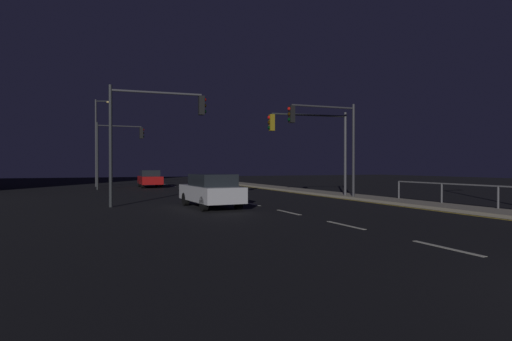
% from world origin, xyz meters
% --- Properties ---
extents(ground_plane, '(112.00, 112.00, 0.00)m').
position_xyz_m(ground_plane, '(0.00, 17.50, 0.00)').
color(ground_plane, black).
rests_on(ground_plane, ground).
extents(sidewalk_right, '(2.03, 77.00, 0.14)m').
position_xyz_m(sidewalk_right, '(7.39, 17.50, 0.07)').
color(sidewalk_right, '#9E937F').
rests_on(sidewalk_right, ground).
extents(lane_markings_center, '(0.14, 50.00, 0.01)m').
position_xyz_m(lane_markings_center, '(0.00, 21.00, 0.01)').
color(lane_markings_center, silver).
rests_on(lane_markings_center, ground).
extents(lane_edge_line, '(0.14, 53.00, 0.01)m').
position_xyz_m(lane_edge_line, '(6.13, 22.50, 0.01)').
color(lane_edge_line, gold).
rests_on(lane_edge_line, ground).
extents(car, '(2.03, 4.48, 1.57)m').
position_xyz_m(car, '(-2.42, 16.14, 0.82)').
color(car, silver).
rests_on(car, ground).
extents(car_oncoming, '(1.93, 4.44, 1.57)m').
position_xyz_m(car_oncoming, '(-2.36, 35.96, 0.82)').
color(car_oncoming, '#B71414').
rests_on(car_oncoming, ground).
extents(traffic_light_near_right, '(4.38, 0.47, 5.49)m').
position_xyz_m(traffic_light_near_right, '(5.06, 17.99, 4.03)').
color(traffic_light_near_right, '#38383D').
rests_on(traffic_light_near_right, sidewalk_right).
extents(traffic_light_far_right, '(3.84, 0.35, 5.55)m').
position_xyz_m(traffic_light_far_right, '(-5.31, 33.66, 3.90)').
color(traffic_light_far_right, '#2D3033').
rests_on(traffic_light_far_right, ground).
extents(traffic_light_near_left, '(5.07, 0.85, 5.11)m').
position_xyz_m(traffic_light_near_left, '(4.69, 19.02, 3.81)').
color(traffic_light_near_left, '#4C4C51').
rests_on(traffic_light_near_left, sidewalk_right).
extents(traffic_light_overhead_east, '(4.63, 0.64, 5.77)m').
position_xyz_m(traffic_light_overhead_east, '(-4.78, 18.01, 4.09)').
color(traffic_light_overhead_east, '#2D3033').
rests_on(traffic_light_overhead_east, ground).
extents(street_lamp_across_street, '(1.55, 0.72, 8.23)m').
position_xyz_m(street_lamp_across_street, '(-6.69, 38.87, 4.84)').
color(street_lamp_across_street, '#38383D').
rests_on(street_lamp_across_street, ground).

